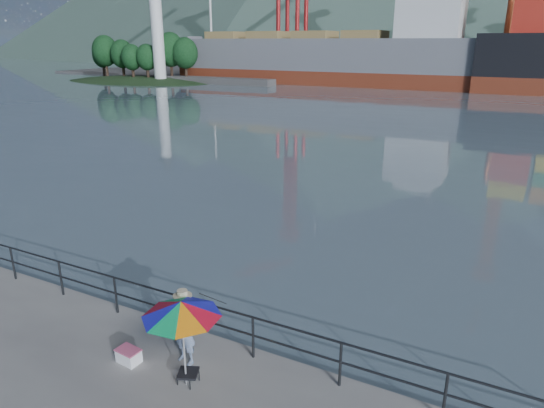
{
  "coord_description": "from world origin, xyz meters",
  "views": [
    {
      "loc": [
        7.54,
        -6.13,
        6.61
      ],
      "look_at": [
        1.23,
        6.0,
        2.0
      ],
      "focal_mm": 32.0,
      "sensor_mm": 36.0,
      "label": 1
    }
  ],
  "objects": [
    {
      "name": "harbor_water",
      "position": [
        0.0,
        130.0,
        0.0
      ],
      "size": [
        500.0,
        280.0,
        0.0
      ],
      "primitive_type": "cube",
      "color": "slate",
      "rests_on": "ground"
    },
    {
      "name": "guardrail",
      "position": [
        0.0,
        1.7,
        0.52
      ],
      "size": [
        22.0,
        0.06,
        1.03
      ],
      "color": "#2D3033",
      "rests_on": "ground"
    },
    {
      "name": "lighthouse_islet",
      "position": [
        -54.97,
        61.99,
        0.26
      ],
      "size": [
        48.0,
        26.4,
        19.2
      ],
      "color": "#263F1E",
      "rests_on": "ground"
    },
    {
      "name": "fisherman",
      "position": [
        1.79,
        0.9,
        0.79
      ],
      "size": [
        0.63,
        0.47,
        1.59
      ],
      "primitive_type": "imported",
      "rotation": [
        0.0,
        0.0,
        -0.16
      ],
      "color": "#305992",
      "rests_on": "ground"
    },
    {
      "name": "beach_umbrella",
      "position": [
        2.24,
        0.29,
        1.74
      ],
      "size": [
        1.94,
        1.94,
        1.91
      ],
      "color": "white",
      "rests_on": "ground"
    },
    {
      "name": "folding_stool",
      "position": [
        2.25,
        0.35,
        0.14
      ],
      "size": [
        0.52,
        0.52,
        0.26
      ],
      "color": "black",
      "rests_on": "ground"
    },
    {
      "name": "cooler_bag",
      "position": [
        0.7,
        0.31,
        0.14
      ],
      "size": [
        0.52,
        0.37,
        0.28
      ],
      "primitive_type": "cube",
      "rotation": [
        0.0,
        0.0,
        -0.1
      ],
      "color": "white",
      "rests_on": "ground"
    },
    {
      "name": "fishing_rod",
      "position": [
        1.73,
        2.11,
        0.0
      ],
      "size": [
        0.58,
        1.85,
        1.36
      ],
      "primitive_type": "cylinder",
      "rotation": [
        0.96,
        0.0,
        0.3
      ],
      "color": "black",
      "rests_on": "ground"
    },
    {
      "name": "bulk_carrier",
      "position": [
        -21.8,
        72.4,
        4.11
      ],
      "size": [
        52.73,
        9.13,
        14.5
      ],
      "color": "maroon",
      "rests_on": "ground"
    }
  ]
}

